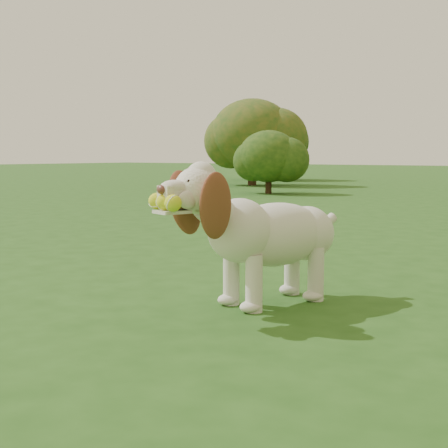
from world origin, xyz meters
The scene contains 5 objects.
ground centered at (0.00, 0.00, 0.00)m, with size 80.00×80.00×0.00m, color #214A15.
dog centered at (0.05, -0.57, 0.39)m, with size 0.63×1.10×0.73m.
shrub_a centered at (-4.63, 7.25, 0.73)m, with size 1.19×1.19×1.23m.
shrub_g centered at (-8.19, 12.85, 1.24)m, with size 2.04×2.04×2.11m.
shrub_e centered at (-6.66, 9.83, 1.25)m, with size 2.05×2.05×2.13m.
Camera 1 is at (1.70, -3.23, 0.77)m, focal length 50.00 mm.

